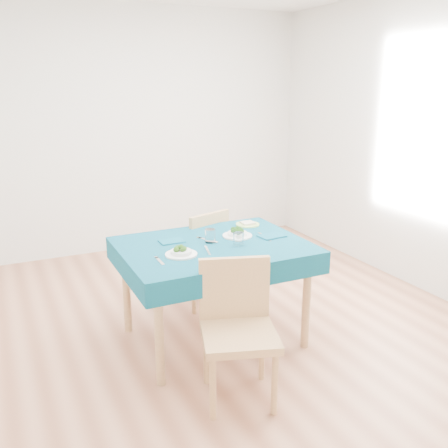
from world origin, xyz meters
name	(u,v)px	position (x,y,z in m)	size (l,w,h in m)	color
room_shell	(224,159)	(0.00, 0.00, 1.35)	(4.02, 4.52, 2.73)	#94593E
table	(214,292)	(-0.16, -0.15, 0.38)	(1.33, 1.01, 0.76)	#074054
chair_near	(239,316)	(-0.33, -0.90, 0.55)	(0.44, 0.49, 1.11)	#AC8251
chair_far	(195,247)	(-0.03, 0.51, 0.51)	(0.41, 0.45, 1.02)	#AC8251
bowl_near	(181,251)	(-0.45, -0.28, 0.79)	(0.22, 0.22, 0.07)	white
bowl_far	(237,232)	(0.08, -0.07, 0.79)	(0.22, 0.22, 0.07)	white
fork_near	(160,261)	(-0.62, -0.33, 0.76)	(0.02, 0.16, 0.00)	silver
knife_near	(208,250)	(-0.25, -0.27, 0.76)	(0.02, 0.20, 0.00)	silver
fork_far	(208,240)	(-0.16, -0.05, 0.76)	(0.03, 0.19, 0.00)	silver
knife_far	(264,237)	(0.26, -0.17, 0.76)	(0.02, 0.23, 0.00)	silver
napkin_near	(172,241)	(-0.41, 0.02, 0.76)	(0.18, 0.12, 0.01)	#0B485D
napkin_far	(272,236)	(0.31, -0.18, 0.76)	(0.19, 0.13, 0.01)	#0B485D
tumbler_center	(210,236)	(-0.16, -0.10, 0.81)	(0.08, 0.08, 0.10)	white
tumbler_side	(238,239)	(-0.01, -0.26, 0.81)	(0.07, 0.07, 0.10)	white
side_plate	(248,224)	(0.30, 0.18, 0.76)	(0.19, 0.19, 0.01)	#A9D467
bread_slice	(248,223)	(0.30, 0.18, 0.78)	(0.10, 0.10, 0.02)	beige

